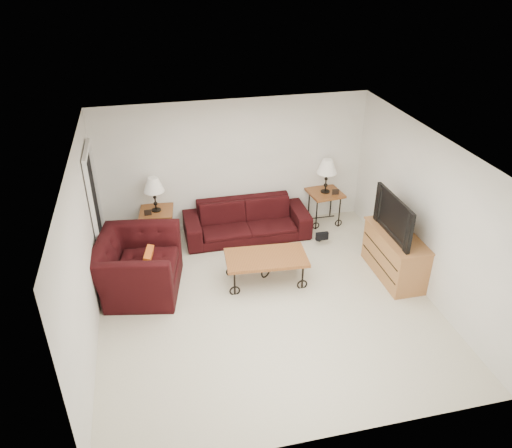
# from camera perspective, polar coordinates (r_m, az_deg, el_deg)

# --- Properties ---
(ground) EXTENTS (5.00, 5.00, 0.00)m
(ground) POSITION_cam_1_polar(r_m,az_deg,el_deg) (7.76, 1.17, -8.95)
(ground) COLOR beige
(ground) RESTS_ON ground
(wall_back) EXTENTS (5.00, 0.02, 2.50)m
(wall_back) POSITION_cam_1_polar(r_m,az_deg,el_deg) (9.24, -2.51, 6.73)
(wall_back) COLOR silver
(wall_back) RESTS_ON ground
(wall_front) EXTENTS (5.00, 0.02, 2.50)m
(wall_front) POSITION_cam_1_polar(r_m,az_deg,el_deg) (5.15, 8.26, -14.85)
(wall_front) COLOR silver
(wall_front) RESTS_ON ground
(wall_left) EXTENTS (0.02, 5.00, 2.50)m
(wall_left) POSITION_cam_1_polar(r_m,az_deg,el_deg) (6.96, -19.17, -3.25)
(wall_left) COLOR silver
(wall_left) RESTS_ON ground
(wall_right) EXTENTS (0.02, 5.00, 2.50)m
(wall_right) POSITION_cam_1_polar(r_m,az_deg,el_deg) (7.97, 19.00, 1.13)
(wall_right) COLOR silver
(wall_right) RESTS_ON ground
(ceiling) EXTENTS (5.00, 5.00, 0.00)m
(ceiling) POSITION_cam_1_polar(r_m,az_deg,el_deg) (6.50, 1.39, 8.57)
(ceiling) COLOR white
(ceiling) RESTS_ON wall_back
(doorway) EXTENTS (0.08, 0.94, 2.04)m
(doorway) POSITION_cam_1_polar(r_m,az_deg,el_deg) (8.49, -17.97, 1.36)
(doorway) COLOR black
(doorway) RESTS_ON ground
(sofa) EXTENTS (2.31, 0.90, 0.67)m
(sofa) POSITION_cam_1_polar(r_m,az_deg,el_deg) (9.24, -1.08, 0.44)
(sofa) COLOR black
(sofa) RESTS_ON ground
(side_table_left) EXTENTS (0.65, 0.65, 0.64)m
(side_table_left) POSITION_cam_1_polar(r_m,az_deg,el_deg) (9.25, -11.20, -0.22)
(side_table_left) COLOR brown
(side_table_left) RESTS_ON ground
(side_table_right) EXTENTS (0.67, 0.67, 0.67)m
(side_table_right) POSITION_cam_1_polar(r_m,az_deg,el_deg) (9.79, 7.83, 1.92)
(side_table_right) COLOR brown
(side_table_right) RESTS_ON ground
(lamp_left) EXTENTS (0.40, 0.40, 0.64)m
(lamp_left) POSITION_cam_1_polar(r_m,az_deg,el_deg) (8.96, -11.60, 3.35)
(lamp_left) COLOR black
(lamp_left) RESTS_ON side_table_left
(lamp_right) EXTENTS (0.42, 0.42, 0.67)m
(lamp_right) POSITION_cam_1_polar(r_m,az_deg,el_deg) (9.51, 8.10, 5.48)
(lamp_right) COLOR black
(lamp_right) RESTS_ON side_table_right
(photo_frame_left) EXTENTS (0.13, 0.02, 0.11)m
(photo_frame_left) POSITION_cam_1_polar(r_m,az_deg,el_deg) (8.94, -12.34, 1.30)
(photo_frame_left) COLOR black
(photo_frame_left) RESTS_ON side_table_left
(photo_frame_right) EXTENTS (0.13, 0.03, 0.11)m
(photo_frame_right) POSITION_cam_1_polar(r_m,az_deg,el_deg) (9.55, 9.13, 3.67)
(photo_frame_right) COLOR black
(photo_frame_right) RESTS_ON side_table_right
(coffee_table) EXTENTS (1.34, 0.79, 0.49)m
(coffee_table) POSITION_cam_1_polar(r_m,az_deg,el_deg) (8.05, 1.16, -5.20)
(coffee_table) COLOR brown
(coffee_table) RESTS_ON ground
(armchair) EXTENTS (1.46, 1.60, 0.90)m
(armchair) POSITION_cam_1_polar(r_m,az_deg,el_deg) (7.97, -13.42, -4.67)
(armchair) COLOR black
(armchair) RESTS_ON ground
(throw_pillow) EXTENTS (0.18, 0.42, 0.41)m
(throw_pillow) POSITION_cam_1_polar(r_m,az_deg,el_deg) (7.89, -12.38, -4.34)
(throw_pillow) COLOR red
(throw_pillow) RESTS_ON armchair
(tv_stand) EXTENTS (0.54, 1.30, 0.78)m
(tv_stand) POSITION_cam_1_polar(r_m,az_deg,el_deg) (8.44, 15.67, -3.42)
(tv_stand) COLOR #A1633C
(tv_stand) RESTS_ON ground
(television) EXTENTS (0.15, 1.17, 0.67)m
(television) POSITION_cam_1_polar(r_m,az_deg,el_deg) (8.07, 16.23, 0.90)
(television) COLOR black
(television) RESTS_ON tv_stand
(backpack) EXTENTS (0.36, 0.28, 0.46)m
(backpack) POSITION_cam_1_polar(r_m,az_deg,el_deg) (9.18, 7.36, -0.78)
(backpack) COLOR black
(backpack) RESTS_ON ground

